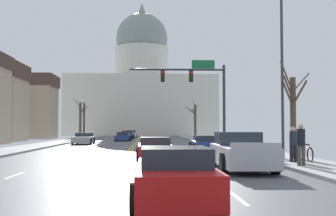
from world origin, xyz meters
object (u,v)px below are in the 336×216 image
(signal_gantry, at_px, (198,85))
(bicycle_parked, at_px, (306,154))
(pedestrian_01, at_px, (301,142))
(sedan_near_01, at_px, (155,148))
(sedan_oncoming_00, at_px, (84,139))
(pickup_truck_near_02, at_px, (240,152))
(pedestrian_00, at_px, (293,142))
(street_lamp_right, at_px, (278,61))
(sedan_oncoming_03, at_px, (131,134))
(sedan_near_00, at_px, (205,144))
(sedan_near_03, at_px, (174,177))
(sedan_oncoming_01, at_px, (123,137))
(sedan_oncoming_02, at_px, (127,135))

(signal_gantry, distance_m, bicycle_parked, 15.85)
(signal_gantry, xyz_separation_m, pedestrian_01, (2.24, -17.06, -4.10))
(sedan_near_01, bearing_deg, sedan_oncoming_00, 108.93)
(pickup_truck_near_02, xyz_separation_m, pedestrian_00, (2.91, 1.94, 0.33))
(street_lamp_right, xyz_separation_m, bicycle_parked, (0.78, -1.64, -4.65))
(signal_gantry, xyz_separation_m, street_lamp_right, (2.54, -13.12, -0.08))
(sedan_near_01, distance_m, sedan_oncoming_03, 51.01)
(sedan_near_00, relative_size, pickup_truck_near_02, 0.82)
(signal_gantry, height_order, sedan_oncoming_03, signal_gantry)
(sedan_near_03, height_order, sedan_oncoming_03, sedan_near_03)
(pickup_truck_near_02, height_order, sedan_oncoming_00, pickup_truck_near_02)
(sedan_oncoming_03, distance_m, bicycle_parked, 55.90)
(sedan_near_03, bearing_deg, pedestrian_01, 52.45)
(signal_gantry, relative_size, bicycle_parked, 4.47)
(pickup_truck_near_02, xyz_separation_m, sedan_oncoming_00, (-10.41, 26.63, -0.14))
(sedan_near_00, bearing_deg, pickup_truck_near_02, -91.16)
(pedestrian_00, bearing_deg, signal_gantry, 99.80)
(signal_gantry, distance_m, sedan_oncoming_00, 15.12)
(street_lamp_right, height_order, bicycle_parked, street_lamp_right)
(sedan_oncoming_00, xyz_separation_m, sedan_oncoming_03, (3.70, 30.57, 0.02))
(sedan_oncoming_01, bearing_deg, pickup_truck_near_02, -79.44)
(signal_gantry, height_order, sedan_near_01, signal_gantry)
(sedan_oncoming_01, height_order, pedestrian_00, pedestrian_00)
(pickup_truck_near_02, xyz_separation_m, sedan_oncoming_01, (-6.94, 37.22, -0.17))
(street_lamp_right, height_order, pedestrian_01, street_lamp_right)
(sedan_near_00, height_order, sedan_near_01, sedan_near_01)
(bicycle_parked, bearing_deg, signal_gantry, 102.65)
(signal_gantry, bearing_deg, bicycle_parked, -77.35)
(sedan_oncoming_00, bearing_deg, sedan_near_01, -71.07)
(sedan_oncoming_03, bearing_deg, sedan_oncoming_02, -90.77)
(pedestrian_01, bearing_deg, street_lamp_right, 85.65)
(sedan_near_00, xyz_separation_m, sedan_oncoming_03, (-6.96, 44.52, 0.03))
(street_lamp_right, distance_m, sedan_oncoming_00, 26.70)
(street_lamp_right, distance_m, sedan_oncoming_03, 54.33)
(signal_gantry, bearing_deg, sedan_oncoming_01, 109.73)
(sedan_oncoming_01, bearing_deg, sedan_near_03, -85.25)
(sedan_oncoming_03, relative_size, pedestrian_01, 2.48)
(signal_gantry, relative_size, pedestrian_00, 4.90)
(signal_gantry, distance_m, pedestrian_00, 15.86)
(sedan_near_00, distance_m, sedan_oncoming_01, 25.58)
(sedan_near_01, height_order, bicycle_parked, sedan_near_01)
(sedan_near_01, height_order, sedan_near_03, sedan_near_03)
(sedan_oncoming_03, bearing_deg, sedan_near_01, -86.32)
(sedan_oncoming_02, bearing_deg, signal_gantry, -76.39)
(street_lamp_right, relative_size, sedan_oncoming_00, 1.96)
(sedan_near_03, bearing_deg, sedan_oncoming_02, 93.83)
(sedan_oncoming_03, bearing_deg, sedan_oncoming_01, -90.67)
(sedan_near_00, distance_m, sedan_oncoming_02, 34.62)
(pickup_truck_near_02, xyz_separation_m, bicycle_parked, (3.62, 2.26, -0.22))
(sedan_oncoming_03, height_order, pedestrian_00, pedestrian_00)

